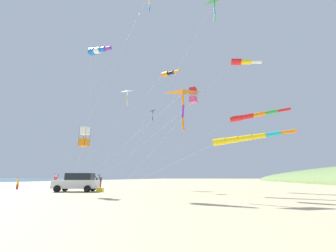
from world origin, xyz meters
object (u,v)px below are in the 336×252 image
(kite_box_magenta_far_left, at_px, (84,137))
(kite_delta_blue_topmost, at_px, (215,0))
(kite_delta_rainbow_low_near, at_px, (127,91))
(person_child_grey_jacket, at_px, (97,182))
(kite_windsock_checkered_midright, at_px, (97,51))
(person_child_green_jacket, at_px, (100,180))
(parked_car, at_px, (77,182))
(kite_windsock_long_streamer_right, at_px, (168,73))
(person_bystander_far, at_px, (18,183))
(kite_windsock_small_distant, at_px, (251,116))
(kite_delta_white_trailing, at_px, (152,111))
(kite_windsock_black_fish_shape, at_px, (240,139))
(person_adult_flyer, at_px, (55,181))
(kite_delta_long_streamer_left, at_px, (183,92))
(kite_windsock_yellow_midlevel, at_px, (241,62))
(cooler_box, at_px, (100,190))
(kite_box_striped_overhead, at_px, (193,95))

(kite_box_magenta_far_left, xyz_separation_m, kite_delta_blue_topmost, (12.03, 3.89, 16.07))
(kite_box_magenta_far_left, distance_m, kite_delta_blue_topmost, 20.45)
(kite_delta_rainbow_low_near, bearing_deg, person_child_grey_jacket, -120.34)
(kite_windsock_checkered_midright, bearing_deg, person_child_green_jacket, 108.19)
(parked_car, height_order, kite_box_magenta_far_left, kite_box_magenta_far_left)
(kite_windsock_long_streamer_right, xyz_separation_m, kite_windsock_checkered_midright, (-6.77, -10.64, -1.97))
(person_bystander_far, bearing_deg, person_child_grey_jacket, 21.00)
(kite_box_magenta_far_left, relative_size, kite_windsock_small_distant, 0.48)
(kite_delta_white_trailing, relative_size, kite_delta_blue_topmost, 0.50)
(person_child_green_jacket, xyz_separation_m, kite_windsock_black_fish_shape, (18.08, -10.83, 3.60))
(person_adult_flyer, relative_size, kite_delta_long_streamer_left, 0.13)
(person_bystander_far, relative_size, kite_delta_white_trailing, 0.12)
(kite_delta_white_trailing, distance_m, kite_delta_blue_topmost, 14.57)
(kite_box_magenta_far_left, bearing_deg, kite_windsock_small_distant, 27.28)
(parked_car, xyz_separation_m, kite_windsock_yellow_midlevel, (18.01, 3.77, 14.22))
(person_child_grey_jacket, bearing_deg, kite_delta_rainbow_low_near, 59.66)
(person_child_green_jacket, height_order, person_bystander_far, person_child_green_jacket)
(person_adult_flyer, xyz_separation_m, kite_delta_white_trailing, (13.11, -1.16, 8.41))
(kite_delta_long_streamer_left, relative_size, kite_windsock_black_fish_shape, 0.84)
(person_bystander_far, height_order, kite_windsock_small_distant, kite_windsock_small_distant)
(person_adult_flyer, relative_size, kite_delta_white_trailing, 0.17)
(kite_delta_rainbow_low_near, bearing_deg, kite_delta_white_trailing, -47.36)
(person_bystander_far, xyz_separation_m, kite_delta_long_streamer_left, (21.56, -8.17, 7.19))
(kite_delta_long_streamer_left, distance_m, kite_windsock_yellow_midlevel, 13.21)
(person_bystander_far, bearing_deg, cooler_box, -13.60)
(person_adult_flyer, height_order, kite_windsock_small_distant, kite_windsock_small_distant)
(kite_windsock_long_streamer_right, bearing_deg, person_adult_flyer, -158.21)
(person_bystander_far, height_order, kite_delta_white_trailing, kite_delta_white_trailing)
(person_child_green_jacket, xyz_separation_m, kite_delta_long_streamer_left, (13.49, -13.92, 6.89))
(kite_delta_rainbow_low_near, distance_m, kite_windsock_small_distant, 19.83)
(kite_windsock_long_streamer_right, bearing_deg, kite_delta_blue_topmost, -56.42)
(parked_car, xyz_separation_m, kite_windsock_small_distant, (18.51, 3.91, 7.34))
(person_child_grey_jacket, height_order, kite_box_magenta_far_left, kite_box_magenta_far_left)
(kite_delta_long_streamer_left, distance_m, kite_box_magenta_far_left, 9.28)
(person_bystander_far, height_order, kite_delta_long_streamer_left, kite_delta_long_streamer_left)
(person_bystander_far, distance_m, kite_windsock_small_distant, 29.51)
(person_child_grey_jacket, bearing_deg, kite_windsock_yellow_midlevel, -7.66)
(person_adult_flyer, xyz_separation_m, kite_delta_long_streamer_left, (17.80, -10.05, 6.90))
(cooler_box, xyz_separation_m, kite_windsock_black_fish_shape, (13.55, -2.03, 4.41))
(person_child_grey_jacket, height_order, kite_delta_white_trailing, kite_delta_white_trailing)
(person_adult_flyer, bearing_deg, kite_delta_long_streamer_left, -29.45)
(person_adult_flyer, bearing_deg, kite_delta_blue_topmost, -13.65)
(kite_delta_long_streamer_left, distance_m, kite_delta_rainbow_low_near, 19.97)
(person_bystander_far, relative_size, kite_windsock_yellow_midlevel, 0.08)
(person_bystander_far, bearing_deg, person_child_green_jacket, 35.47)
(kite_box_striped_overhead, distance_m, kite_windsock_small_distant, 8.94)
(kite_windsock_black_fish_shape, bearing_deg, parked_car, 172.59)
(parked_car, xyz_separation_m, kite_windsock_long_streamer_right, (7.78, 10.46, 17.11))
(person_adult_flyer, distance_m, person_bystander_far, 4.22)
(kite_box_striped_overhead, relative_size, kite_windsock_small_distant, 0.60)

